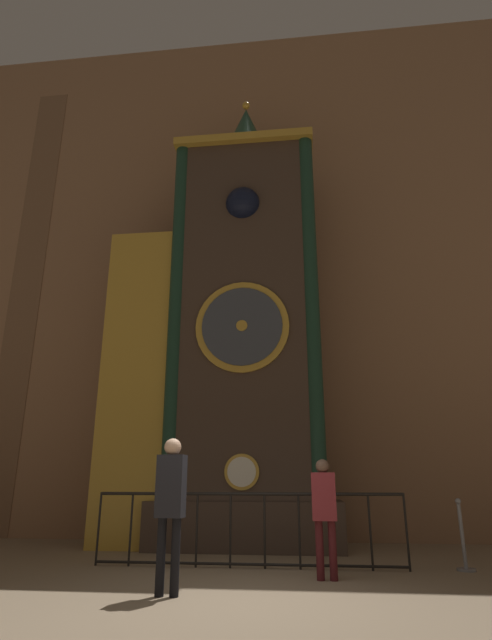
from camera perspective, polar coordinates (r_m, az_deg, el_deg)
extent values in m
plane|color=#847056|center=(6.55, -2.28, -29.39)|extent=(28.00, 28.00, 0.00)
cube|color=#936B4C|center=(13.68, 1.89, 7.74)|extent=(24.00, 0.30, 14.45)
cube|color=brown|center=(15.26, -23.70, 3.60)|extent=(0.90, 0.12, 13.00)
cube|color=#423328|center=(10.93, 0.00, -22.33)|extent=(3.90, 1.61, 0.92)
cube|color=#423328|center=(11.54, 0.00, 1.37)|extent=(3.12, 1.40, 8.39)
cube|color=gold|center=(13.37, -0.05, 18.32)|extent=(3.37, 1.54, 0.20)
cylinder|color=gold|center=(10.17, -0.49, -16.96)|extent=(0.69, 0.05, 0.69)
cylinder|color=silver|center=(10.14, -0.51, -16.96)|extent=(0.56, 0.03, 0.56)
cylinder|color=gold|center=(10.64, -0.45, -0.75)|extent=(2.01, 0.07, 2.01)
cylinder|color=#3D424C|center=(10.60, -0.47, -0.68)|extent=(1.73, 0.04, 1.73)
cylinder|color=gold|center=(10.58, -0.49, -0.65)|extent=(0.24, 0.03, 0.24)
cube|color=black|center=(12.33, -0.11, 12.05)|extent=(1.01, 0.42, 1.01)
sphere|color=black|center=(11.98, -0.35, 13.04)|extent=(0.81, 0.81, 0.81)
cylinder|color=#193828|center=(11.25, -7.93, 2.07)|extent=(0.34, 0.34, 8.39)
cylinder|color=#193828|center=(10.92, 7.46, 2.68)|extent=(0.34, 0.34, 8.39)
cylinder|color=gold|center=(13.61, 0.00, 18.91)|extent=(0.93, 0.93, 0.30)
cone|color=#1C3D2C|center=(14.04, 0.00, 21.22)|extent=(0.88, 0.88, 1.11)
sphere|color=gold|center=(14.48, 0.00, 23.29)|extent=(0.20, 0.20, 0.20)
cube|color=brown|center=(11.65, -11.66, -6.95)|extent=(1.50, 1.19, 6.89)
cube|color=gold|center=(11.09, -12.62, -6.34)|extent=(1.57, 0.06, 6.89)
cylinder|color=black|center=(9.24, -16.50, -21.84)|extent=(0.04, 0.04, 1.12)
cylinder|color=black|center=(9.05, -13.03, -22.20)|extent=(0.04, 0.04, 1.12)
cylinder|color=black|center=(8.89, -9.41, -22.48)|extent=(0.04, 0.04, 1.12)
cylinder|color=black|center=(8.76, -5.65, -22.69)|extent=(0.04, 0.04, 1.12)
cylinder|color=black|center=(8.67, -1.79, -22.82)|extent=(0.04, 0.04, 1.12)
cylinder|color=black|center=(8.61, 2.14, -22.85)|extent=(0.04, 0.04, 1.12)
cylinder|color=black|center=(8.58, 6.12, -22.78)|extent=(0.04, 0.04, 1.12)
cylinder|color=black|center=(8.59, 10.09, -22.62)|extent=(0.04, 0.04, 1.12)
cylinder|color=black|center=(8.63, 14.03, -22.36)|extent=(0.04, 0.04, 1.12)
cylinder|color=black|center=(8.71, 17.89, -22.01)|extent=(0.04, 0.04, 1.12)
cylinder|color=black|center=(8.60, 0.16, -19.25)|extent=(4.95, 0.05, 0.05)
cylinder|color=black|center=(8.69, 0.17, -26.14)|extent=(4.95, 0.04, 0.04)
cylinder|color=black|center=(6.74, -9.72, -25.08)|extent=(0.11, 0.11, 0.87)
cylinder|color=black|center=(6.70, -8.08, -25.20)|extent=(0.11, 0.11, 0.87)
cube|color=black|center=(6.67, -8.55, -18.22)|extent=(0.35, 0.24, 0.75)
sphere|color=tan|center=(6.68, -8.36, -14.17)|extent=(0.22, 0.22, 0.22)
cylinder|color=#461518|center=(7.73, 8.43, -24.58)|extent=(0.11, 0.11, 0.77)
cylinder|color=#461518|center=(7.74, 9.89, -24.50)|extent=(0.11, 0.11, 0.77)
cube|color=maroon|center=(7.68, 8.88, -19.28)|extent=(0.35, 0.23, 0.65)
sphere|color=brown|center=(7.68, 8.73, -16.19)|extent=(0.20, 0.20, 0.20)
cylinder|color=gray|center=(9.11, 23.88, -24.64)|extent=(0.28, 0.28, 0.04)
cylinder|color=gray|center=(9.05, 23.49, -21.76)|extent=(0.06, 0.06, 0.96)
sphere|color=gray|center=(9.02, 23.07, -18.50)|extent=(0.09, 0.09, 0.09)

